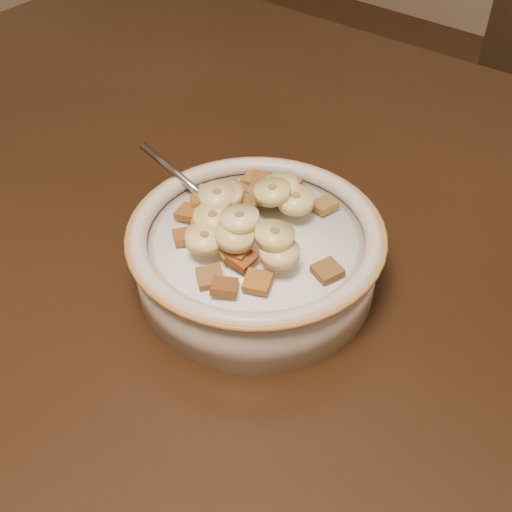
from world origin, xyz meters
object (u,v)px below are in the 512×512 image
Objects in this scene: chair at (502,190)px; spoon at (229,217)px; table at (312,264)px; cereal_bowl at (256,261)px.

chair reaches higher than spoon.
chair reaches higher than table.
cereal_bowl is 4.17× the size of spoon.
table is 1.65× the size of chair.
spoon is at bearing -127.82° from table.
cereal_bowl is at bearing 90.00° from spoon.
chair is at bearing -177.00° from spoon.
cereal_bowl reaches higher than table.
cereal_bowl is (-0.01, -0.07, 0.04)m from table.
table is 6.80× the size of cereal_bowl.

